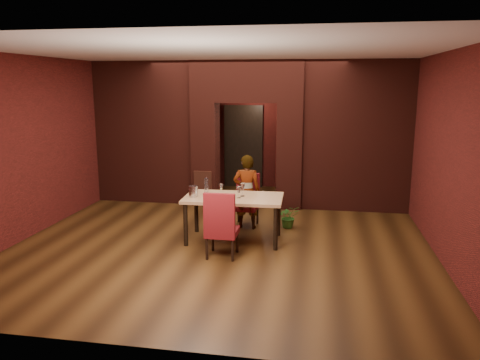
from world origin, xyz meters
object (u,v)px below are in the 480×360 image
Objects in this scene: person_seated at (247,192)px; water_bottle at (206,186)px; chair_near at (222,224)px; wine_glass_c at (239,192)px; wine_bucket at (193,191)px; wine_glass_a at (221,189)px; potted_plant at (289,217)px; dining_table at (234,219)px; wine_glass_b at (242,190)px; chair_far at (246,201)px.

water_bottle is (-0.61, -0.70, 0.24)m from person_seated.
chair_near reaches higher than wine_glass_c.
wine_bucket is at bearing -45.05° from chair_near.
wine_glass_a is 0.42× the size of potted_plant.
dining_table is at bearing 11.38° from wine_bucket.
wine_glass_a is (-0.25, 0.14, 0.49)m from dining_table.
wine_glass_b is at bearing -2.58° from water_bottle.
wine_bucket reaches higher than wine_glass_a.
chair_far is 0.71× the size of person_seated.
dining_table is at bearing -9.20° from water_bottle.
chair_near is 3.47× the size of water_bottle.
wine_bucket is at bearing -170.38° from dining_table.
wine_glass_c is 0.64× the size of water_bottle.
dining_table is at bearing 78.46° from person_seated.
wine_glass_b is at bearing -12.68° from wine_glass_a.
dining_table is 8.51× the size of wine_glass_c.
person_seated is (0.11, 0.78, 0.31)m from dining_table.
wine_glass_b reaches higher than potted_plant.
chair_far is at bearing 95.28° from wine_glass_b.
person_seated is at bearing 80.57° from dining_table.
wine_glass_c is at bearing -128.71° from potted_plant.
wine_glass_a is 0.59× the size of water_bottle.
chair_near is 1.06m from water_bottle.
wine_glass_c is (0.14, 0.70, 0.35)m from chair_near.
chair_near is at bearing -89.15° from chair_far.
wine_bucket is at bearing -121.72° from chair_far.
chair_far is 5.07× the size of wine_glass_c.
wine_glass_a is at bearing 32.96° from wine_bucket.
wine_glass_b is at bearing -102.32° from chair_near.
wine_glass_a is at bearing -146.39° from potted_plant.
chair_near is 1.58m from person_seated.
chair_far is at bearing 53.75° from wine_bucket.
wine_bucket is (-0.75, -1.02, 0.38)m from chair_far.
chair_near is at bearing -119.04° from potted_plant.
chair_near is at bearing -61.63° from water_bottle.
potted_plant is (1.40, 0.82, -0.73)m from water_bottle.
wine_bucket is (-0.82, -0.19, -0.02)m from wine_glass_b.
wine_glass_b reaches higher than wine_glass_a.
wine_glass_c reaches higher than wine_glass_a.
person_seated is at bearing -171.36° from potted_plant.
wine_glass_b is (0.15, 0.05, 0.51)m from dining_table.
chair_far is 2.32× the size of potted_plant.
wine_glass_c is at bearing -32.14° from wine_glass_a.
chair_far is at bearing 66.69° from wine_glass_a.
person_seated is (0.14, 1.57, 0.17)m from chair_near.
chair_near is 2.47× the size of potted_plant.
person_seated is at bearing 93.29° from wine_glass_b.
wine_glass_a is 0.82× the size of wine_glass_b.
person_seated is 0.89m from wine_glass_c.
wine_glass_c is at bearing -101.53° from chair_near.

